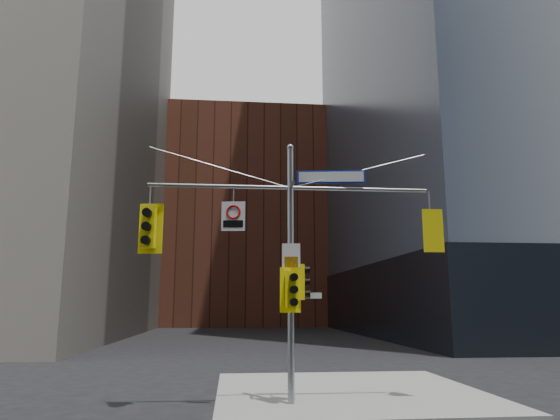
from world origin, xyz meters
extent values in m
cube|color=gray|center=(2.00, 4.00, 0.07)|extent=(8.00, 8.00, 0.15)
cube|color=black|center=(28.00, 32.00, 3.00)|extent=(36.40, 36.40, 6.00)
cube|color=brown|center=(0.00, 58.00, 14.00)|extent=(26.00, 20.00, 28.00)
cylinder|color=gray|center=(0.00, 2.00, 3.60)|extent=(0.18, 0.18, 7.20)
sphere|color=gray|center=(0.00, 2.00, 7.20)|extent=(0.20, 0.20, 0.20)
cylinder|color=gray|center=(-2.00, 2.00, 6.00)|extent=(4.00, 0.11, 0.11)
cylinder|color=gray|center=(2.00, 2.00, 6.00)|extent=(4.00, 0.11, 0.11)
cylinder|color=gray|center=(0.00, 1.65, 6.00)|extent=(0.10, 0.70, 0.10)
cylinder|color=gray|center=(-2.00, 2.00, 6.55)|extent=(4.00, 0.02, 1.12)
cylinder|color=gray|center=(2.00, 2.00, 6.55)|extent=(4.00, 0.02, 1.12)
cube|color=#FFED0D|center=(-3.91, 2.00, 4.80)|extent=(0.40, 0.31, 1.13)
cube|color=#FFED0D|center=(-3.88, 2.19, 4.80)|extent=(0.66, 0.14, 1.40)
cylinder|color=black|center=(-3.94, 1.79, 5.18)|extent=(0.26, 0.20, 0.24)
cylinder|color=black|center=(-3.93, 1.87, 5.18)|extent=(0.20, 0.05, 0.20)
cylinder|color=black|center=(-3.94, 1.79, 4.80)|extent=(0.26, 0.20, 0.24)
cylinder|color=black|center=(-3.93, 1.87, 4.80)|extent=(0.20, 0.05, 0.20)
cylinder|color=black|center=(-3.94, 1.79, 4.42)|extent=(0.26, 0.20, 0.24)
cylinder|color=black|center=(-3.93, 1.87, 4.42)|extent=(0.20, 0.05, 0.20)
cube|color=#FFED0D|center=(4.08, 2.00, 4.80)|extent=(0.33, 0.24, 1.00)
cube|color=#FFED0D|center=(4.08, 1.83, 4.80)|extent=(0.59, 0.05, 1.24)
cylinder|color=black|center=(4.09, 2.19, 5.13)|extent=(0.21, 0.16, 0.21)
cylinder|color=black|center=(4.09, 2.11, 5.13)|extent=(0.18, 0.02, 0.18)
cylinder|color=black|center=(4.09, 2.19, 4.80)|extent=(0.21, 0.16, 0.21)
cylinder|color=black|center=(4.09, 2.11, 4.80)|extent=(0.18, 0.02, 0.18)
cylinder|color=black|center=(4.09, 2.19, 4.47)|extent=(0.21, 0.16, 0.21)
cylinder|color=#0CE559|center=(4.09, 2.11, 4.47)|extent=(0.18, 0.02, 0.18)
cube|color=#FFED0D|center=(0.28, 2.00, 3.34)|extent=(0.27, 0.35, 0.97)
cylinder|color=black|center=(0.46, 1.97, 3.66)|extent=(0.18, 0.22, 0.20)
cylinder|color=black|center=(0.39, 1.98, 3.66)|extent=(0.05, 0.18, 0.18)
cylinder|color=black|center=(0.46, 1.97, 3.34)|extent=(0.18, 0.22, 0.20)
cylinder|color=black|center=(0.39, 1.98, 3.34)|extent=(0.05, 0.18, 0.18)
cylinder|color=black|center=(0.46, 1.97, 3.01)|extent=(0.18, 0.22, 0.20)
cylinder|color=black|center=(0.39, 1.98, 3.01)|extent=(0.05, 0.18, 0.18)
cube|color=#FFED0D|center=(0.00, 1.72, 3.12)|extent=(0.35, 0.27, 0.98)
cube|color=#FFED0D|center=(-0.03, 1.89, 3.12)|extent=(0.58, 0.12, 1.22)
cylinder|color=black|center=(0.03, 1.53, 3.45)|extent=(0.23, 0.18, 0.21)
cylinder|color=black|center=(0.02, 1.61, 3.45)|extent=(0.18, 0.05, 0.18)
cylinder|color=black|center=(0.03, 1.53, 3.12)|extent=(0.23, 0.18, 0.21)
cylinder|color=black|center=(0.02, 1.61, 3.12)|extent=(0.18, 0.05, 0.18)
cylinder|color=black|center=(0.03, 1.53, 2.79)|extent=(0.23, 0.18, 0.21)
cylinder|color=black|center=(0.02, 1.61, 2.79)|extent=(0.18, 0.05, 0.18)
cube|color=navy|center=(1.18, 2.00, 6.35)|extent=(1.97, 0.32, 0.39)
cube|color=silver|center=(1.18, 1.98, 6.35)|extent=(1.85, 0.27, 0.30)
cube|color=silver|center=(-1.61, 1.98, 5.15)|extent=(0.66, 0.12, 0.83)
torus|color=#B20A0A|center=(-1.61, 1.96, 5.26)|extent=(0.41, 0.11, 0.41)
cube|color=black|center=(-1.61, 1.96, 4.93)|extent=(0.55, 0.08, 0.20)
cube|color=silver|center=(0.00, 1.88, 4.06)|extent=(0.51, 0.08, 0.66)
cube|color=#D88C00|center=(0.00, 1.86, 3.87)|extent=(0.37, 0.05, 0.29)
cube|color=silver|center=(0.45, 2.00, 2.97)|extent=(0.81, 0.09, 0.16)
cube|color=#145926|center=(0.00, 2.45, 2.72)|extent=(0.09, 0.67, 0.13)
camera|label=1|loc=(-1.61, -11.77, 2.75)|focal=32.00mm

